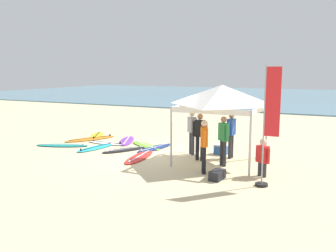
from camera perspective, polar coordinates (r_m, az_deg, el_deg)
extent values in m
plane|color=beige|center=(13.83, -1.27, -4.84)|extent=(80.00, 80.00, 0.00)
cube|color=#568499|center=(46.32, 18.02, 4.40)|extent=(80.00, 36.00, 0.10)
cylinder|color=#B7B7BC|center=(12.24, 0.50, -1.72)|extent=(0.07, 0.07, 2.05)
cylinder|color=#B7B7BC|center=(11.39, 12.76, -2.74)|extent=(0.07, 0.07, 2.05)
cylinder|color=#B7B7BC|center=(14.66, 4.92, 0.00)|extent=(0.07, 0.07, 2.05)
cylinder|color=#B7B7BC|center=(13.96, 15.22, -0.72)|extent=(0.07, 0.07, 2.05)
cube|color=white|center=(11.60, 6.49, 2.31)|extent=(2.67, 0.03, 0.18)
cube|color=white|center=(14.14, 10.04, 3.39)|extent=(2.67, 0.03, 0.18)
cube|color=white|center=(13.32, 2.94, 3.19)|extent=(0.03, 2.67, 0.18)
cube|color=white|center=(12.54, 14.27, 2.58)|extent=(0.03, 2.67, 0.18)
pyramid|color=white|center=(12.83, 8.48, 4.86)|extent=(2.79, 2.79, 0.70)
ellipsoid|color=navy|center=(15.22, -2.07, -3.44)|extent=(0.95, 2.23, 0.07)
cube|color=white|center=(15.21, -2.07, -3.30)|extent=(0.36, 1.82, 0.01)
cone|color=white|center=(14.52, -4.21, -3.67)|extent=(0.09, 0.09, 0.12)
ellipsoid|color=#23B2CC|center=(15.58, -11.17, -3.32)|extent=(0.86, 2.19, 0.07)
cube|color=black|center=(15.57, -11.17, -3.18)|extent=(0.29, 1.80, 0.01)
cone|color=black|center=(14.96, -13.52, -3.52)|extent=(0.09, 0.09, 0.12)
ellipsoid|color=orange|center=(17.59, -12.07, -1.96)|extent=(1.78, 2.54, 0.07)
cube|color=black|center=(17.58, -12.08, -1.84)|extent=(1.04, 1.91, 0.01)
cone|color=black|center=(18.02, -9.10, -1.31)|extent=(0.09, 0.09, 0.12)
ellipsoid|color=purple|center=(16.84, -6.50, -2.29)|extent=(1.48, 2.32, 0.07)
cube|color=white|center=(16.84, -6.50, -2.17)|extent=(0.82, 1.78, 0.01)
cone|color=white|center=(17.73, -6.08, -1.42)|extent=(0.09, 0.09, 0.12)
ellipsoid|color=red|center=(13.68, -4.52, -4.86)|extent=(0.90, 2.34, 0.07)
cube|color=white|center=(13.67, -4.53, -4.71)|extent=(0.29, 1.92, 0.01)
cone|color=white|center=(12.83, -6.14, -5.37)|extent=(0.09, 0.09, 0.12)
ellipsoid|color=black|center=(14.95, -6.81, -3.72)|extent=(1.46, 2.02, 0.07)
cube|color=white|center=(14.94, -6.81, -3.58)|extent=(0.88, 1.51, 0.01)
cone|color=white|center=(14.57, -9.68, -3.73)|extent=(0.09, 0.09, 0.12)
ellipsoid|color=#19847F|center=(16.37, -16.27, -2.92)|extent=(2.34, 1.40, 0.07)
cube|color=white|center=(16.36, -16.27, -2.79)|extent=(1.82, 0.75, 0.01)
cone|color=white|center=(16.05, -13.16, -2.68)|extent=(0.09, 0.09, 0.12)
ellipsoid|color=yellow|center=(18.33, -11.14, -1.50)|extent=(1.48, 2.15, 0.07)
cube|color=black|center=(18.32, -11.15, -1.38)|extent=(0.86, 1.62, 0.01)
cone|color=black|center=(17.47, -11.62, -1.70)|extent=(0.09, 0.09, 0.12)
ellipsoid|color=white|center=(16.44, -9.71, -2.64)|extent=(1.91, 0.58, 0.07)
cube|color=black|center=(16.43, -9.72, -2.51)|extent=(1.61, 0.10, 0.01)
cone|color=black|center=(15.97, -7.51, -2.58)|extent=(0.09, 0.09, 0.12)
ellipsoid|color=#7AD12D|center=(15.71, -3.50, -3.06)|extent=(2.07, 1.58, 0.07)
cube|color=white|center=(15.70, -3.50, -2.92)|extent=(1.53, 0.97, 0.01)
cone|color=white|center=(16.43, -4.95, -2.21)|extent=(0.09, 0.09, 0.12)
cylinder|color=#383842|center=(14.18, 3.59, -2.68)|extent=(0.13, 0.13, 0.88)
cylinder|color=#383842|center=(14.02, 3.91, -2.82)|extent=(0.13, 0.13, 0.88)
cube|color=gray|center=(13.97, 3.78, 0.22)|extent=(0.41, 0.41, 0.60)
sphere|color=beige|center=(13.92, 3.80, 1.95)|extent=(0.21, 0.21, 0.21)
cylinder|color=gray|center=(14.18, 3.38, 0.27)|extent=(0.09, 0.09, 0.54)
cylinder|color=gray|center=(13.77, 4.19, 0.01)|extent=(0.09, 0.09, 0.54)
cylinder|color=black|center=(11.53, 5.67, -5.40)|extent=(0.13, 0.13, 0.88)
cylinder|color=black|center=(11.70, 5.63, -5.19)|extent=(0.13, 0.13, 0.88)
cube|color=orange|center=(11.46, 5.70, -1.70)|extent=(0.34, 0.42, 0.60)
sphere|color=beige|center=(11.39, 5.73, 0.40)|extent=(0.21, 0.21, 0.21)
cylinder|color=orange|center=(11.24, 5.76, -2.01)|extent=(0.09, 0.09, 0.54)
cylinder|color=orange|center=(11.69, 5.65, -1.59)|extent=(0.09, 0.09, 0.54)
cylinder|color=#2D2D33|center=(12.52, 8.84, -4.33)|extent=(0.13, 0.13, 0.88)
cylinder|color=#2D2D33|center=(12.67, 8.43, -4.16)|extent=(0.13, 0.13, 0.88)
cube|color=#2D8C47|center=(12.45, 8.71, -0.92)|extent=(0.41, 0.41, 0.60)
sphere|color=#9E7051|center=(12.38, 8.76, 1.02)|extent=(0.21, 0.21, 0.21)
cylinder|color=#2D8C47|center=(12.25, 9.25, -1.18)|extent=(0.09, 0.09, 0.54)
cylinder|color=#2D8C47|center=(12.65, 8.18, -0.85)|extent=(0.09, 0.09, 0.54)
cylinder|color=black|center=(13.27, 4.62, -3.50)|extent=(0.13, 0.13, 0.88)
cylinder|color=black|center=(13.22, 5.38, -3.55)|extent=(0.13, 0.13, 0.88)
cube|color=black|center=(13.11, 5.04, -0.36)|extent=(0.38, 0.26, 0.60)
sphere|color=#9E7051|center=(13.05, 5.07, 1.48)|extent=(0.21, 0.21, 0.21)
cylinder|color=black|center=(13.17, 4.07, -0.40)|extent=(0.09, 0.09, 0.54)
cylinder|color=black|center=(13.06, 6.02, -0.50)|extent=(0.09, 0.09, 0.54)
cylinder|color=#2D2D33|center=(13.79, 9.98, -3.13)|extent=(0.13, 0.13, 0.88)
cylinder|color=#2D2D33|center=(13.63, 9.69, -3.26)|extent=(0.13, 0.13, 0.88)
cube|color=#2851B2|center=(13.58, 9.92, -0.14)|extent=(0.26, 0.38, 0.60)
sphere|color=#9E7051|center=(13.52, 9.96, 1.64)|extent=(0.21, 0.21, 0.21)
cylinder|color=#2851B2|center=(13.79, 10.28, -0.10)|extent=(0.09, 0.09, 0.54)
cylinder|color=#2851B2|center=(13.37, 9.54, -0.36)|extent=(0.09, 0.09, 0.54)
cylinder|color=#2D2D33|center=(11.57, 14.88, -6.71)|extent=(0.13, 0.13, 0.45)
cylinder|color=#2D2D33|center=(11.69, 14.23, -6.53)|extent=(0.13, 0.13, 0.45)
cube|color=red|center=(11.51, 14.65, -4.29)|extent=(0.42, 0.38, 0.52)
sphere|color=beige|center=(11.43, 14.72, -2.41)|extent=(0.21, 0.21, 0.21)
cylinder|color=red|center=(11.37, 15.50, -4.59)|extent=(0.09, 0.09, 0.47)
cylinder|color=red|center=(11.67, 13.81, -4.18)|extent=(0.09, 0.09, 0.47)
cylinder|color=#99999E|center=(10.39, 14.81, -0.13)|extent=(0.04, 0.04, 3.40)
cube|color=red|center=(10.27, 16.17, 3.65)|extent=(0.40, 0.02, 1.90)
cylinder|color=black|center=(10.76, 14.46, -8.89)|extent=(0.36, 0.36, 0.08)
cube|color=#232328|center=(11.08, 7.74, -7.63)|extent=(0.38, 0.63, 0.28)
cube|color=#2D60B7|center=(14.33, 8.29, -3.75)|extent=(0.48, 0.34, 0.34)
cube|color=white|center=(14.28, 8.31, -2.98)|extent=(0.50, 0.36, 0.05)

